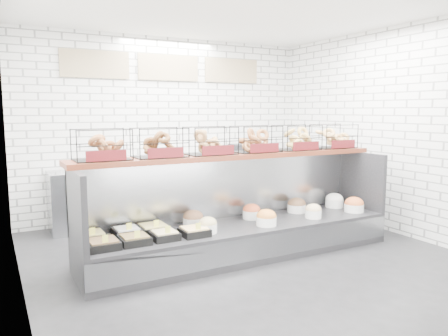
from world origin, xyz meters
TOP-DOWN VIEW (x-y plane):
  - ground at (0.00, 0.00)m, footprint 5.50×5.50m
  - room_shell at (0.00, 0.60)m, footprint 5.02×5.51m
  - display_case at (-0.00, 0.34)m, footprint 4.00×0.90m
  - bagel_shelf at (0.00, 0.52)m, footprint 4.10×0.50m
  - prep_counter at (-0.01, 2.43)m, footprint 4.00×0.60m

SIDE VIEW (x-z plane):
  - ground at x=0.00m, z-range 0.00..0.00m
  - display_case at x=0.00m, z-range -0.27..0.93m
  - prep_counter at x=-0.01m, z-range -0.13..1.07m
  - bagel_shelf at x=0.00m, z-range 1.19..1.59m
  - room_shell at x=0.00m, z-range 0.55..3.56m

